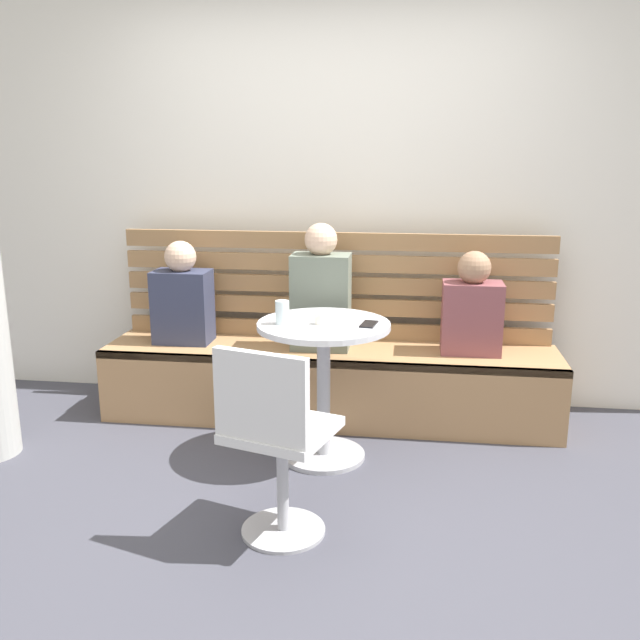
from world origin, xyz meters
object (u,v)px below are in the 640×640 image
at_px(person_adult, 321,293).
at_px(person_child_left, 182,298).
at_px(booth_bench, 329,383).
at_px(person_child_middle, 472,309).
at_px(phone_on_table, 369,324).
at_px(cup_espresso_small, 320,319).
at_px(cafe_table, 324,364).
at_px(white_chair, 275,437).
at_px(cup_glass_tall, 282,312).

relative_size(person_adult, person_child_left, 1.19).
height_order(booth_bench, person_adult, person_adult).
bearing_deg(person_child_middle, phone_on_table, -132.71).
height_order(person_child_middle, cup_espresso_small, person_child_middle).
xyz_separation_m(person_child_left, person_child_middle, (1.73, 0.01, -0.01)).
height_order(cafe_table, cup_espresso_small, cup_espresso_small).
height_order(white_chair, person_child_middle, person_child_middle).
height_order(person_child_left, cup_espresso_small, person_child_left).
distance_m(cafe_table, phone_on_table, 0.32).
xyz_separation_m(white_chair, person_adult, (0.00, 1.37, 0.31)).
bearing_deg(white_chair, person_child_left, 121.56).
xyz_separation_m(cafe_table, phone_on_table, (0.23, -0.02, 0.23)).
height_order(white_chair, cup_espresso_small, white_chair).
height_order(booth_bench, white_chair, white_chair).
relative_size(booth_bench, person_adult, 3.62).
height_order(white_chair, person_child_left, person_child_left).
bearing_deg(booth_bench, cup_espresso_small, -87.28).
bearing_deg(cafe_table, person_child_middle, 36.72).
bearing_deg(person_child_middle, white_chair, -122.14).
relative_size(cafe_table, phone_on_table, 5.29).
distance_m(white_chair, cup_espresso_small, 0.84).
height_order(cafe_table, cup_glass_tall, cup_glass_tall).
height_order(booth_bench, cup_espresso_small, cup_espresso_small).
relative_size(person_child_middle, cup_glass_tall, 4.97).
distance_m(cafe_table, cup_glass_tall, 0.35).
bearing_deg(phone_on_table, person_child_left, -17.53).
distance_m(booth_bench, white_chair, 1.38).
xyz_separation_m(booth_bench, phone_on_table, (0.27, -0.56, 0.52)).
bearing_deg(cafe_table, booth_bench, 94.23).
bearing_deg(person_child_middle, cafe_table, -143.28).
bearing_deg(cup_espresso_small, phone_on_table, 4.70).
relative_size(white_chair, person_child_left, 1.36).
xyz_separation_m(person_adult, person_child_middle, (0.88, 0.03, -0.07)).
xyz_separation_m(white_chair, person_child_middle, (0.88, 1.40, 0.24)).
distance_m(booth_bench, person_child_left, 1.03).
distance_m(person_adult, person_child_middle, 0.88).
bearing_deg(person_adult, booth_bench, -6.51).
distance_m(white_chair, person_child_middle, 1.67).
relative_size(person_child_left, cup_espresso_small, 11.15).
bearing_deg(white_chair, person_adult, 89.91).
bearing_deg(cup_espresso_small, person_child_middle, 37.88).
xyz_separation_m(cup_espresso_small, phone_on_table, (0.24, 0.02, -0.02)).
bearing_deg(booth_bench, cafe_table, -85.77).
relative_size(booth_bench, cup_glass_tall, 22.50).
height_order(booth_bench, person_child_middle, person_child_middle).
height_order(booth_bench, cafe_table, cafe_table).
distance_m(booth_bench, person_child_middle, 0.96).
distance_m(person_adult, cup_glass_tall, 0.62).
bearing_deg(person_child_left, cafe_table, -31.35).
bearing_deg(cup_glass_tall, cup_espresso_small, 6.82).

